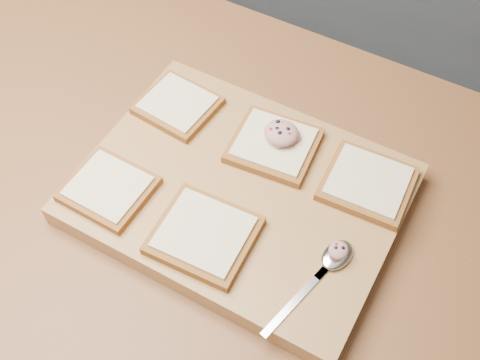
% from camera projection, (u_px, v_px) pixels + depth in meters
% --- Properties ---
extents(island_counter, '(2.00, 0.80, 0.90)m').
position_uv_depth(island_counter, '(214.00, 310.00, 1.26)').
color(island_counter, slate).
rests_on(island_counter, ground).
extents(cutting_board, '(0.45, 0.34, 0.04)m').
position_uv_depth(cutting_board, '(240.00, 194.00, 0.88)').
color(cutting_board, '#B0834B').
rests_on(cutting_board, island_counter).
extents(bread_far_left, '(0.12, 0.11, 0.02)m').
position_uv_depth(bread_far_left, '(178.00, 105.00, 0.94)').
color(bread_far_left, brown).
rests_on(bread_far_left, cutting_board).
extents(bread_far_center, '(0.13, 0.12, 0.02)m').
position_uv_depth(bread_far_center, '(274.00, 145.00, 0.89)').
color(bread_far_center, brown).
rests_on(bread_far_center, cutting_board).
extents(bread_far_right, '(0.13, 0.12, 0.02)m').
position_uv_depth(bread_far_right, '(368.00, 183.00, 0.85)').
color(bread_far_right, brown).
rests_on(bread_far_right, cutting_board).
extents(bread_near_left, '(0.12, 0.11, 0.02)m').
position_uv_depth(bread_near_left, '(109.00, 188.00, 0.85)').
color(bread_near_left, brown).
rests_on(bread_near_left, cutting_board).
extents(bread_near_center, '(0.14, 0.13, 0.02)m').
position_uv_depth(bread_near_center, '(204.00, 235.00, 0.80)').
color(bread_near_center, brown).
rests_on(bread_near_center, cutting_board).
extents(tuna_salad_dollop, '(0.05, 0.05, 0.02)m').
position_uv_depth(tuna_salad_dollop, '(281.00, 133.00, 0.88)').
color(tuna_salad_dollop, tan).
rests_on(tuna_salad_dollop, bread_far_center).
extents(spoon, '(0.06, 0.18, 0.01)m').
position_uv_depth(spoon, '(331.00, 262.00, 0.79)').
color(spoon, silver).
rests_on(spoon, cutting_board).
extents(spoon_salad, '(0.03, 0.03, 0.02)m').
position_uv_depth(spoon_salad, '(338.00, 250.00, 0.78)').
color(spoon_salad, tan).
rests_on(spoon_salad, spoon).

